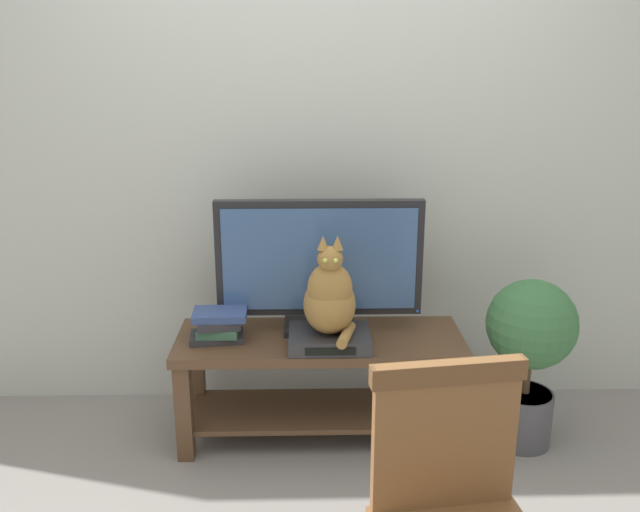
# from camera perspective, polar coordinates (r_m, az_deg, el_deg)

# --- Properties ---
(ground_plane) EXTENTS (12.00, 12.00, 0.00)m
(ground_plane) POSITION_cam_1_polar(r_m,az_deg,el_deg) (2.82, -0.02, -20.54)
(ground_plane) COLOR gray
(back_wall) EXTENTS (7.00, 0.12, 2.80)m
(back_wall) POSITION_cam_1_polar(r_m,az_deg,el_deg) (3.24, -0.43, 11.39)
(back_wall) COLOR #B7BCB2
(back_wall) RESTS_ON ground
(tv_stand) EXTENTS (1.28, 0.46, 0.49)m
(tv_stand) POSITION_cam_1_polar(r_m,az_deg,el_deg) (3.09, -0.02, -9.45)
(tv_stand) COLOR #513823
(tv_stand) RESTS_ON ground
(tv) EXTENTS (0.92, 0.20, 0.61)m
(tv) POSITION_cam_1_polar(r_m,az_deg,el_deg) (2.98, -0.06, -0.59)
(tv) COLOR black
(tv) RESTS_ON tv_stand
(media_box) EXTENTS (0.35, 0.27, 0.06)m
(media_box) POSITION_cam_1_polar(r_m,az_deg,el_deg) (2.92, 0.80, -7.02)
(media_box) COLOR #2D2D30
(media_box) RESTS_ON tv_stand
(cat) EXTENTS (0.23, 0.31, 0.44)m
(cat) POSITION_cam_1_polar(r_m,az_deg,el_deg) (2.84, 0.85, -3.50)
(cat) COLOR olive
(cat) RESTS_ON media_box
(wooden_chair) EXTENTS (0.49, 0.49, 0.91)m
(wooden_chair) POSITION_cam_1_polar(r_m,az_deg,el_deg) (1.97, 11.44, -20.39)
(wooden_chair) COLOR brown
(wooden_chair) RESTS_ON ground
(book_stack) EXTENTS (0.26, 0.20, 0.14)m
(book_stack) POSITION_cam_1_polar(r_m,az_deg,el_deg) (3.00, -8.60, -5.80)
(book_stack) COLOR #2D2D33
(book_stack) RESTS_ON tv_stand
(potted_plant) EXTENTS (0.39, 0.39, 0.78)m
(potted_plant) POSITION_cam_1_polar(r_m,az_deg,el_deg) (3.11, 17.36, -7.26)
(potted_plant) COLOR #47474C
(potted_plant) RESTS_ON ground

